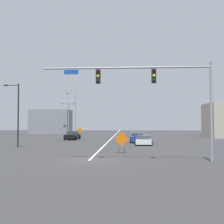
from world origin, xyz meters
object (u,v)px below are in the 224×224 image
street_lamp_far_left (17,112)px  traffic_signal_assembly (154,86)px  construction_sign_left_shoulder (122,140)px  car_black_passing (72,136)px  street_lamp_near_left (75,112)px  construction_sign_left_lane (80,131)px  car_white_distant (144,140)px  car_blue_near (137,138)px  street_lamp_near_right (69,116)px

street_lamp_far_left → traffic_signal_assembly: bearing=-33.9°
construction_sign_left_shoulder → car_black_passing: (-8.55, 18.76, -0.57)m
traffic_signal_assembly → street_lamp_near_left: size_ratio=1.33×
street_lamp_near_left → car_black_passing: 17.63m
street_lamp_far_left → car_black_passing: 14.67m
car_black_passing → construction_sign_left_lane: bearing=90.2°
construction_sign_left_lane → car_white_distant: (11.13, -16.00, -0.61)m
construction_sign_left_shoulder → car_black_passing: 20.63m
street_lamp_far_left → car_blue_near: street_lamp_far_left is taller
construction_sign_left_lane → car_black_passing: 6.89m
car_white_distant → car_blue_near: size_ratio=1.11×
street_lamp_near_left → car_black_passing: street_lamp_near_left is taller
street_lamp_near_right → car_white_distant: street_lamp_near_right is taller
construction_sign_left_lane → construction_sign_left_shoulder: bearing=-71.5°
car_white_distant → car_black_passing: 14.37m
street_lamp_near_left → traffic_signal_assembly: bearing=-70.7°
street_lamp_near_right → car_black_passing: street_lamp_near_right is taller
street_lamp_near_left → construction_sign_left_shoulder: bearing=-72.0°
traffic_signal_assembly → street_lamp_far_left: traffic_signal_assembly is taller
car_blue_near → street_lamp_far_left: bearing=-148.7°
street_lamp_far_left → car_blue_near: (13.85, 8.40, -3.37)m
traffic_signal_assembly → construction_sign_left_lane: 32.79m
traffic_signal_assembly → street_lamp_near_right: size_ratio=1.75×
construction_sign_left_shoulder → car_white_distant: bearing=75.2°
traffic_signal_assembly → car_black_passing: (-11.12, 23.66, -4.95)m
street_lamp_near_left → construction_sign_left_lane: 11.08m
street_lamp_far_left → car_blue_near: 16.55m
car_white_distant → construction_sign_left_lane: bearing=124.8°
car_blue_near → car_black_passing: bearing=152.3°
construction_sign_left_shoulder → car_blue_near: size_ratio=0.47×
construction_sign_left_shoulder → car_black_passing: size_ratio=0.46×
street_lamp_far_left → construction_sign_left_shoulder: 13.32m
car_black_passing → traffic_signal_assembly: bearing=-64.8°
street_lamp_far_left → car_black_passing: bearing=75.8°
street_lamp_far_left → construction_sign_left_shoulder: (12.05, -4.93, -2.81)m
street_lamp_far_left → street_lamp_near_right: bearing=92.0°
traffic_signal_assembly → street_lamp_near_left: 42.81m
traffic_signal_assembly → construction_sign_left_shoulder: size_ratio=6.47×
street_lamp_near_left → car_blue_near: bearing=-58.9°
street_lamp_near_left → construction_sign_left_lane: bearing=-73.2°
car_black_passing → street_lamp_near_right: bearing=104.6°
traffic_signal_assembly → street_lamp_far_left: size_ratio=1.75×
car_blue_near → car_black_passing: (-10.35, 5.43, -0.01)m
traffic_signal_assembly → car_blue_near: bearing=92.4°
street_lamp_near_right → car_white_distant: size_ratio=1.58×
street_lamp_near_right → street_lamp_far_left: 31.45m
street_lamp_near_left → car_white_distant: (14.11, -25.89, -4.64)m
street_lamp_near_right → car_white_distant: 31.22m
street_lamp_near_left → car_black_passing: (3.01, -16.75, -4.58)m
traffic_signal_assembly → street_lamp_near_left: bearing=109.3°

